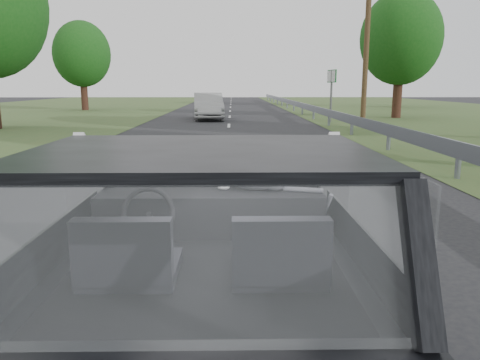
{
  "coord_description": "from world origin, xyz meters",
  "views": [
    {
      "loc": [
        0.15,
        -2.64,
        1.74
      ],
      "look_at": [
        0.21,
        0.52,
        1.1
      ],
      "focal_mm": 35.0,
      "sensor_mm": 36.0,
      "label": 1
    }
  ],
  "objects_px": {
    "subject_car": "(207,259)",
    "highway_sign": "(331,96)",
    "cat": "(256,178)",
    "other_car": "(208,106)",
    "utility_pole": "(367,39)"
  },
  "relations": [
    {
      "from": "other_car",
      "to": "cat",
      "type": "bearing_deg",
      "value": -91.02
    },
    {
      "from": "highway_sign",
      "to": "utility_pole",
      "type": "distance_m",
      "value": 3.16
    },
    {
      "from": "subject_car",
      "to": "highway_sign",
      "type": "bearing_deg",
      "value": 76.25
    },
    {
      "from": "cat",
      "to": "other_car",
      "type": "bearing_deg",
      "value": 104.56
    },
    {
      "from": "subject_car",
      "to": "utility_pole",
      "type": "relative_size",
      "value": 0.51
    },
    {
      "from": "cat",
      "to": "utility_pole",
      "type": "relative_size",
      "value": 0.07
    },
    {
      "from": "other_car",
      "to": "highway_sign",
      "type": "height_order",
      "value": "highway_sign"
    },
    {
      "from": "other_car",
      "to": "utility_pole",
      "type": "relative_size",
      "value": 0.54
    },
    {
      "from": "cat",
      "to": "other_car",
      "type": "distance_m",
      "value": 21.45
    },
    {
      "from": "other_car",
      "to": "highway_sign",
      "type": "distance_m",
      "value": 6.38
    },
    {
      "from": "subject_car",
      "to": "highway_sign",
      "type": "distance_m",
      "value": 20.44
    },
    {
      "from": "highway_sign",
      "to": "utility_pole",
      "type": "xyz_separation_m",
      "value": [
        1.68,
        0.4,
        2.65
      ]
    },
    {
      "from": "cat",
      "to": "highway_sign",
      "type": "height_order",
      "value": "highway_sign"
    },
    {
      "from": "other_car",
      "to": "utility_pole",
      "type": "xyz_separation_m",
      "value": [
        7.64,
        -1.8,
        3.2
      ]
    },
    {
      "from": "highway_sign",
      "to": "utility_pole",
      "type": "height_order",
      "value": "utility_pole"
    }
  ]
}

